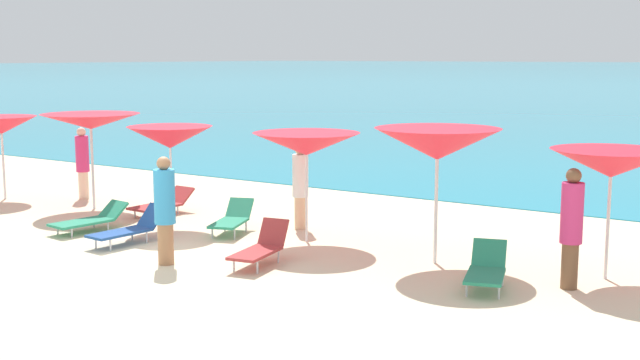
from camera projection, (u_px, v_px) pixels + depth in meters
The scene contains 17 objects.
ground_plane at pixel (401, 192), 22.88m from camera, with size 50.00×100.00×0.30m, color beige.
umbrella_0 at pixel (1, 125), 20.57m from camera, with size 1.84×1.84×2.09m.
umbrella_1 at pixel (91, 122), 19.22m from camera, with size 2.52×2.52×2.25m.
umbrella_2 at pixel (170, 137), 17.26m from camera, with size 1.96×1.96×2.13m.
umbrella_3 at pixel (306, 144), 15.78m from camera, with size 2.25×2.25×2.13m.
umbrella_4 at pixel (437, 144), 14.09m from camera, with size 2.27×2.27×2.37m.
umbrella_5 at pixel (611, 164), 13.10m from camera, with size 2.00×2.00×2.11m.
lounge_chair_0 at pixel (90, 219), 16.98m from camera, with size 0.79×1.66×0.54m.
lounge_chair_1 at pixel (232, 219), 16.77m from camera, with size 1.00×1.53×0.63m.
lounge_chair_2 at pixel (261, 247), 14.24m from camera, with size 0.75×1.47×0.71m.
lounge_chair_3 at pixel (486, 269), 12.78m from camera, with size 0.92×1.46×0.66m.
lounge_chair_4 at pixel (162, 203), 18.76m from camera, with size 0.69×1.59×0.56m.
lounge_chair_5 at pixel (129, 228), 15.84m from camera, with size 0.67×1.65×0.68m.
beachgoer_0 at pixel (165, 208), 14.18m from camera, with size 0.37×0.37×1.88m.
beachgoer_1 at pixel (83, 161), 20.72m from camera, with size 0.33×0.33×1.81m.
beachgoer_2 at pixel (300, 184), 17.10m from camera, with size 0.33×0.33×1.78m.
beachgoer_3 at pixel (571, 225), 12.68m from camera, with size 0.34×0.34×1.89m.
Camera 1 is at (10.57, -10.07, 3.59)m, focal length 46.28 mm.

